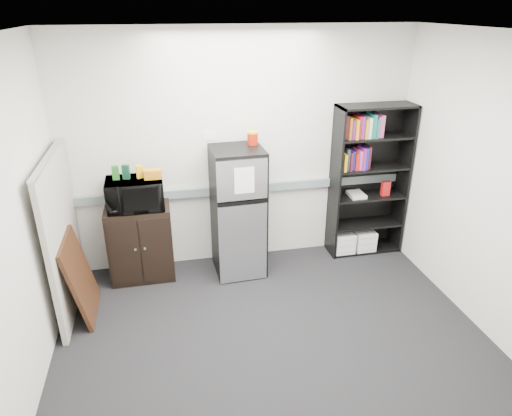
# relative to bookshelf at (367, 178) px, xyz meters

# --- Properties ---
(floor) EXTENTS (4.00, 4.00, 0.00)m
(floor) POSITION_rel_bookshelf_xyz_m (-1.51, -1.57, -0.97)
(floor) COLOR black
(floor) RESTS_ON ground
(wall_back) EXTENTS (4.00, 0.02, 2.70)m
(wall_back) POSITION_rel_bookshelf_xyz_m (-1.51, 0.18, 0.38)
(wall_back) COLOR silver
(wall_back) RESTS_ON floor
(wall_right) EXTENTS (0.02, 3.50, 2.70)m
(wall_right) POSITION_rel_bookshelf_xyz_m (0.49, -1.57, 0.38)
(wall_right) COLOR silver
(wall_right) RESTS_ON floor
(wall_left) EXTENTS (0.02, 3.50, 2.70)m
(wall_left) POSITION_rel_bookshelf_xyz_m (-3.51, -1.57, 0.38)
(wall_left) COLOR silver
(wall_left) RESTS_ON floor
(ceiling) EXTENTS (4.00, 3.50, 0.02)m
(ceiling) POSITION_rel_bookshelf_xyz_m (-1.51, -1.57, 1.73)
(ceiling) COLOR white
(ceiling) RESTS_ON wall_back
(electrical_raceway) EXTENTS (3.92, 0.05, 0.10)m
(electrical_raceway) POSITION_rel_bookshelf_xyz_m (-1.51, 0.15, -0.07)
(electrical_raceway) COLOR slate
(electrical_raceway) RESTS_ON wall_back
(wall_note) EXTENTS (0.14, 0.00, 0.10)m
(wall_note) POSITION_rel_bookshelf_xyz_m (-1.86, 0.18, 0.58)
(wall_note) COLOR white
(wall_note) RESTS_ON wall_back
(bookshelf) EXTENTS (0.90, 0.34, 1.85)m
(bookshelf) POSITION_rel_bookshelf_xyz_m (0.00, 0.00, 0.00)
(bookshelf) COLOR black
(bookshelf) RESTS_ON floor
(cubicle_partition) EXTENTS (0.06, 1.30, 1.62)m
(cubicle_partition) POSITION_rel_bookshelf_xyz_m (-3.41, -0.49, -0.16)
(cubicle_partition) COLOR #A9A296
(cubicle_partition) RESTS_ON floor
(cabinet) EXTENTS (0.70, 0.46, 0.87)m
(cabinet) POSITION_rel_bookshelf_xyz_m (-2.71, -0.07, -0.54)
(cabinet) COLOR black
(cabinet) RESTS_ON floor
(microwave) EXTENTS (0.60, 0.41, 0.33)m
(microwave) POSITION_rel_bookshelf_xyz_m (-2.71, -0.08, 0.06)
(microwave) COLOR black
(microwave) RESTS_ON cabinet
(snack_box_a) EXTENTS (0.07, 0.05, 0.15)m
(snack_box_a) POSITION_rel_bookshelf_xyz_m (-2.88, -0.05, 0.30)
(snack_box_a) COLOR #1B5E1A
(snack_box_a) RESTS_ON microwave
(snack_box_b) EXTENTS (0.08, 0.07, 0.15)m
(snack_box_b) POSITION_rel_bookshelf_xyz_m (-2.78, -0.05, 0.30)
(snack_box_b) COLOR #0B341F
(snack_box_b) RESTS_ON microwave
(snack_box_c) EXTENTS (0.08, 0.06, 0.14)m
(snack_box_c) POSITION_rel_bookshelf_xyz_m (-2.64, -0.05, 0.30)
(snack_box_c) COLOR gold
(snack_box_c) RESTS_ON microwave
(snack_bag) EXTENTS (0.18, 0.10, 0.10)m
(snack_bag) POSITION_rel_bookshelf_xyz_m (-2.50, -0.10, 0.28)
(snack_bag) COLOR #C17913
(snack_bag) RESTS_ON microwave
(refrigerator) EXTENTS (0.58, 0.60, 1.48)m
(refrigerator) POSITION_rel_bookshelf_xyz_m (-1.60, -0.15, -0.23)
(refrigerator) COLOR black
(refrigerator) RESTS_ON floor
(coffee_can) EXTENTS (0.12, 0.12, 0.16)m
(coffee_can) POSITION_rel_bookshelf_xyz_m (-1.41, -0.02, 0.59)
(coffee_can) COLOR #A81B07
(coffee_can) RESTS_ON refrigerator
(framed_poster) EXTENTS (0.21, 0.67, 0.85)m
(framed_poster) POSITION_rel_bookshelf_xyz_m (-3.28, -0.66, -0.54)
(framed_poster) COLOR black
(framed_poster) RESTS_ON floor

